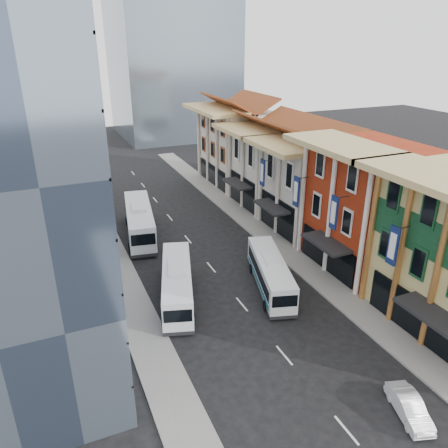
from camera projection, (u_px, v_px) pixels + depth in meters
name	position (u px, v px, depth m)	size (l,w,h in m)	color
ground	(358.00, 444.00, 24.28)	(200.00, 200.00, 0.00)	black
sidewalk_right	(286.00, 251.00, 45.90)	(3.00, 90.00, 0.15)	slate
sidewalk_left	(125.00, 285.00, 39.71)	(3.00, 90.00, 0.15)	slate
shophouse_red	(367.00, 207.00, 41.34)	(8.00, 10.00, 12.00)	maroon
shophouse_cream_near	(310.00, 188.00, 49.74)	(8.00, 9.00, 10.00)	beige
shophouse_cream_mid	(271.00, 168.00, 57.33)	(8.00, 9.00, 10.00)	beige
shophouse_cream_far	(238.00, 147.00, 65.99)	(8.00, 12.00, 11.00)	beige
office_block_far	(21.00, 165.00, 51.10)	(10.00, 18.00, 14.00)	gray
bus_left_near	(177.00, 283.00, 36.87)	(2.45, 10.46, 3.35)	white
bus_left_far	(140.00, 220.00, 48.81)	(2.79, 11.93, 3.83)	silver
bus_right	(270.00, 273.00, 38.59)	(2.35, 10.01, 3.21)	silver
sedan_right	(409.00, 407.00, 25.86)	(1.35, 3.88, 1.28)	silver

